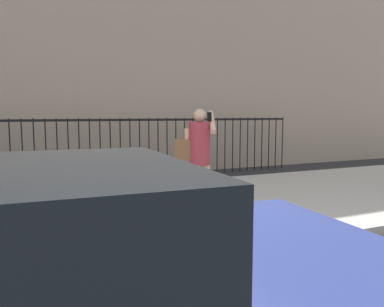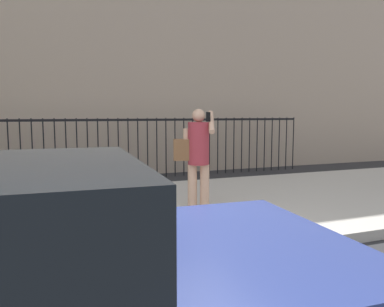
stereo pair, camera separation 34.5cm
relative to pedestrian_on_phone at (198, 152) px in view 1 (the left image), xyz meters
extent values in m
plane|color=#28282B|center=(-1.24, -1.85, -1.09)|extent=(60.00, 60.00, 0.00)
cube|color=#B2ADA3|center=(-1.24, 0.35, -1.02)|extent=(28.00, 4.40, 0.15)
cube|color=tan|center=(-1.24, 6.65, 3.53)|extent=(28.00, 4.00, 9.25)
cube|color=black|center=(-1.24, 4.05, 0.46)|extent=(12.00, 0.04, 0.06)
cylinder|color=black|center=(-2.89, 4.05, -0.29)|extent=(0.03, 0.03, 1.60)
cylinder|color=black|center=(-2.64, 4.05, -0.29)|extent=(0.03, 0.03, 1.60)
cylinder|color=black|center=(-2.38, 4.05, -0.29)|extent=(0.03, 0.03, 1.60)
cylinder|color=black|center=(-2.13, 4.05, -0.29)|extent=(0.03, 0.03, 1.60)
cylinder|color=black|center=(-1.87, 4.05, -0.29)|extent=(0.03, 0.03, 1.60)
cylinder|color=black|center=(-1.62, 4.05, -0.29)|extent=(0.03, 0.03, 1.60)
cylinder|color=black|center=(-1.36, 4.05, -0.29)|extent=(0.03, 0.03, 1.60)
cylinder|color=black|center=(-1.11, 4.05, -0.29)|extent=(0.03, 0.03, 1.60)
cylinder|color=black|center=(-0.85, 4.05, -0.29)|extent=(0.03, 0.03, 1.60)
cylinder|color=black|center=(-0.60, 4.05, -0.29)|extent=(0.03, 0.03, 1.60)
cylinder|color=black|center=(-0.34, 4.05, -0.29)|extent=(0.03, 0.03, 1.60)
cylinder|color=black|center=(-0.09, 4.05, -0.29)|extent=(0.03, 0.03, 1.60)
cylinder|color=black|center=(0.17, 4.05, -0.29)|extent=(0.03, 0.03, 1.60)
cylinder|color=black|center=(0.42, 4.05, -0.29)|extent=(0.03, 0.03, 1.60)
cylinder|color=black|center=(0.68, 4.05, -0.29)|extent=(0.03, 0.03, 1.60)
cylinder|color=black|center=(0.94, 4.05, -0.29)|extent=(0.03, 0.03, 1.60)
cylinder|color=black|center=(1.19, 4.05, -0.29)|extent=(0.03, 0.03, 1.60)
cylinder|color=black|center=(1.45, 4.05, -0.29)|extent=(0.03, 0.03, 1.60)
cylinder|color=black|center=(1.70, 4.05, -0.29)|extent=(0.03, 0.03, 1.60)
cylinder|color=black|center=(1.96, 4.05, -0.29)|extent=(0.03, 0.03, 1.60)
cylinder|color=black|center=(2.21, 4.05, -0.29)|extent=(0.03, 0.03, 1.60)
cylinder|color=black|center=(2.47, 4.05, -0.29)|extent=(0.03, 0.03, 1.60)
cylinder|color=black|center=(2.72, 4.05, -0.29)|extent=(0.03, 0.03, 1.60)
cylinder|color=black|center=(2.98, 4.05, -0.29)|extent=(0.03, 0.03, 1.60)
cylinder|color=black|center=(3.23, 4.05, -0.29)|extent=(0.03, 0.03, 1.60)
cylinder|color=black|center=(3.49, 4.05, -0.29)|extent=(0.03, 0.03, 1.60)
cylinder|color=black|center=(3.74, 4.05, -0.29)|extent=(0.03, 0.03, 1.60)
cylinder|color=black|center=(4.00, 4.05, -0.29)|extent=(0.03, 0.03, 1.60)
cylinder|color=black|center=(4.25, 4.05, -0.29)|extent=(0.03, 0.03, 1.60)
cylinder|color=black|center=(4.51, 4.05, -0.29)|extent=(0.03, 0.03, 1.60)
cylinder|color=black|center=(4.76, 4.05, -0.29)|extent=(0.03, 0.03, 1.60)
cylinder|color=black|center=(-1.12, -2.68, -0.77)|extent=(0.65, 0.25, 0.64)
cylinder|color=tan|center=(0.12, -0.04, -0.57)|extent=(0.15, 0.15, 0.74)
cylinder|color=tan|center=(-0.07, 0.02, -0.57)|extent=(0.15, 0.15, 0.74)
cylinder|color=#992D38|center=(0.03, -0.01, 0.14)|extent=(0.44, 0.44, 0.68)
sphere|color=tan|center=(0.03, -0.01, 0.58)|extent=(0.21, 0.21, 0.21)
cylinder|color=tan|center=(0.21, -0.08, 0.48)|extent=(0.25, 0.48, 0.37)
cylinder|color=tan|center=(-0.16, 0.06, 0.12)|extent=(0.09, 0.09, 0.52)
cube|color=black|center=(0.15, -0.12, 0.56)|extent=(0.07, 0.03, 0.15)
cube|color=brown|center=(-0.22, 0.08, 0.04)|extent=(0.32, 0.25, 0.34)
camera|label=1|loc=(-2.45, -5.36, 0.60)|focal=34.54mm
camera|label=2|loc=(-2.13, -5.49, 0.60)|focal=34.54mm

